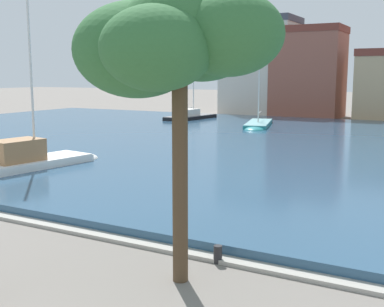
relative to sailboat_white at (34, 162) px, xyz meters
name	(u,v)px	position (x,y,z in m)	size (l,w,h in m)	color
harbor_water	(323,148)	(11.38, 15.01, -0.43)	(83.55, 42.32, 0.38)	#2D5170
quay_edge_coping	(147,245)	(11.38, -6.39, -0.56)	(83.55, 0.50, 0.12)	#ADA89E
sailboat_white	(34,162)	(0.00, 0.00, 0.00)	(3.38, 8.29, 9.52)	white
sailboat_teal	(258,126)	(2.92, 24.68, -0.24)	(4.09, 8.69, 6.35)	teal
sailboat_black	(193,117)	(-6.34, 29.12, -0.12)	(3.15, 8.17, 6.81)	black
shade_tree	(176,42)	(13.35, -7.96, 5.28)	(5.22, 4.44, 7.22)	brown
mooring_bollard	(218,254)	(13.83, -6.54, -0.37)	(0.24, 0.24, 0.50)	#232326
townhouse_tall_gabled	(260,67)	(-3.48, 41.79, 5.52)	(9.13, 6.70, 12.26)	beige
townhouse_narrow_midrow	(308,72)	(2.82, 41.51, 4.82)	(8.26, 6.26, 10.85)	#8E5142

